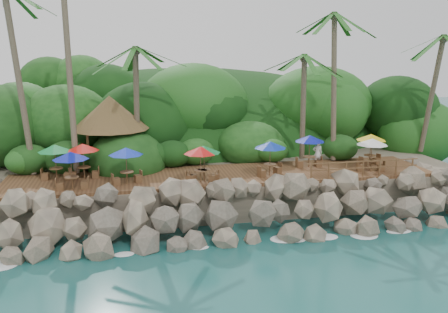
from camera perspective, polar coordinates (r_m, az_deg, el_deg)
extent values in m
plane|color=#19514F|center=(24.46, 2.91, -10.82)|extent=(140.00, 140.00, 0.00)
cube|color=gray|center=(39.12, -2.98, -0.26)|extent=(32.00, 25.20, 2.10)
ellipsoid|color=#143811|center=(46.60, -4.38, 0.48)|extent=(44.80, 28.00, 15.40)
cube|color=brown|center=(29.28, 0.00, -2.29)|extent=(26.00, 5.00, 0.20)
ellipsoid|color=white|center=(24.25, -18.79, -11.64)|extent=(1.20, 0.80, 0.06)
ellipsoid|color=white|center=(24.04, -11.54, -11.43)|extent=(1.20, 0.80, 0.06)
ellipsoid|color=white|center=(24.19, -4.29, -11.03)|extent=(1.20, 0.80, 0.06)
ellipsoid|color=white|center=(24.72, 2.73, -10.49)|extent=(1.20, 0.80, 0.06)
ellipsoid|color=white|center=(25.58, 9.35, -9.83)|extent=(1.20, 0.80, 0.06)
ellipsoid|color=white|center=(26.76, 15.44, -9.10)|extent=(1.20, 0.80, 0.06)
ellipsoid|color=white|center=(28.21, 20.94, -8.36)|extent=(1.20, 0.80, 0.06)
cylinder|color=brown|center=(31.07, -23.39, 8.07)|extent=(1.43, 1.52, 11.00)
cylinder|color=brown|center=(30.67, -18.19, 10.92)|extent=(0.81, 3.67, 13.39)
cylinder|color=brown|center=(31.20, -10.45, 5.75)|extent=(0.51, 1.29, 7.63)
ellipsoid|color=#23601E|center=(31.00, -10.74, 12.78)|extent=(6.00, 6.00, 2.40)
cylinder|color=brown|center=(33.09, 9.49, 5.73)|extent=(0.68, 0.79, 7.15)
ellipsoid|color=#23601E|center=(32.87, 9.72, 11.91)|extent=(6.00, 6.00, 2.40)
cylinder|color=brown|center=(33.47, 13.07, 8.06)|extent=(0.56, 1.70, 9.90)
ellipsoid|color=#23601E|center=(33.48, 13.51, 16.57)|extent=(6.00, 6.00, 2.40)
cylinder|color=brown|center=(37.61, 23.70, 6.68)|extent=(0.54, 1.64, 8.45)
ellipsoid|color=#23601E|center=(37.49, 24.28, 13.13)|extent=(6.00, 6.00, 2.40)
cylinder|color=brown|center=(30.91, -16.00, 0.49)|extent=(0.16, 0.16, 2.40)
cylinder|color=brown|center=(30.82, -10.80, 0.72)|extent=(0.16, 0.16, 2.40)
cylinder|color=brown|center=(33.65, -15.67, 1.46)|extent=(0.16, 0.16, 2.40)
cylinder|color=brown|center=(33.57, -10.90, 1.67)|extent=(0.16, 0.16, 2.40)
cone|color=brown|center=(31.84, -13.55, 5.16)|extent=(5.03, 5.03, 2.20)
cylinder|color=brown|center=(29.33, -16.45, -1.90)|extent=(0.07, 0.07, 0.69)
cylinder|color=brown|center=(29.25, -16.50, -1.23)|extent=(0.78, 0.78, 0.05)
cylinder|color=brown|center=(29.18, -16.54, -0.61)|extent=(0.05, 0.05, 2.04)
cone|color=red|center=(29.00, -16.64, 1.08)|extent=(1.94, 1.94, 0.42)
cube|color=brown|center=(29.44, -17.69, -2.19)|extent=(0.40, 0.40, 0.43)
cube|color=brown|center=(29.30, -15.18, -2.10)|extent=(0.40, 0.40, 0.43)
cylinder|color=brown|center=(27.35, -2.81, -2.42)|extent=(0.07, 0.07, 0.69)
cylinder|color=brown|center=(27.26, -2.82, -1.70)|extent=(0.78, 0.78, 0.05)
cylinder|color=brown|center=(27.18, -2.83, -1.04)|extent=(0.05, 0.05, 2.04)
cone|color=#BB0C0B|center=(26.99, -2.85, 0.78)|extent=(1.94, 1.94, 0.42)
cube|color=brown|center=(27.44, -4.16, -2.67)|extent=(0.47, 0.47, 0.43)
cube|color=brown|center=(27.34, -1.45, -2.69)|extent=(0.47, 0.47, 0.43)
cylinder|color=brown|center=(31.40, 10.17, -0.64)|extent=(0.07, 0.07, 0.69)
cylinder|color=brown|center=(31.32, 10.19, -0.02)|extent=(0.78, 0.78, 0.05)
cylinder|color=brown|center=(31.25, 10.21, 0.56)|extent=(0.05, 0.05, 2.04)
cone|color=#0B159A|center=(31.08, 10.28, 2.15)|extent=(1.94, 1.94, 0.42)
cube|color=brown|center=(31.19, 9.06, -0.94)|extent=(0.39, 0.39, 0.43)
cube|color=brown|center=(31.67, 11.24, -0.81)|extent=(0.39, 0.39, 0.43)
cylinder|color=brown|center=(28.97, 5.52, -1.61)|extent=(0.07, 0.07, 0.69)
cylinder|color=brown|center=(28.89, 5.54, -0.93)|extent=(0.78, 0.78, 0.05)
cylinder|color=brown|center=(28.82, 5.55, -0.30)|extent=(0.05, 0.05, 2.04)
cone|color=#0C2A9D|center=(28.64, 5.59, 1.41)|extent=(1.94, 1.94, 0.42)
cube|color=brown|center=(28.59, 4.54, -2.05)|extent=(0.52, 0.52, 0.43)
cube|color=brown|center=(29.43, 6.46, -1.67)|extent=(0.52, 0.52, 0.43)
cylinder|color=brown|center=(29.55, -19.49, -2.00)|extent=(0.07, 0.07, 0.69)
cylinder|color=brown|center=(29.47, -19.54, -1.34)|extent=(0.78, 0.78, 0.05)
cylinder|color=brown|center=(29.40, -19.58, -0.72)|extent=(0.05, 0.05, 2.04)
cone|color=#0D7530|center=(29.22, -19.71, 0.96)|extent=(1.94, 1.94, 0.42)
cube|color=brown|center=(29.77, -20.67, -2.24)|extent=(0.44, 0.44, 0.43)
cube|color=brown|center=(29.41, -18.26, -2.24)|extent=(0.44, 0.44, 0.43)
cylinder|color=brown|center=(27.56, -2.39, -2.30)|extent=(0.07, 0.07, 0.69)
cylinder|color=brown|center=(27.47, -2.40, -1.59)|extent=(0.78, 0.78, 0.05)
cylinder|color=brown|center=(27.40, -2.40, -0.93)|extent=(0.05, 0.05, 2.04)
cone|color=#0B672B|center=(27.21, -2.42, 0.87)|extent=(1.94, 1.94, 0.42)
cube|color=brown|center=(27.53, -3.73, -2.61)|extent=(0.41, 0.41, 0.43)
cube|color=brown|center=(27.67, -1.05, -2.50)|extent=(0.41, 0.41, 0.43)
cylinder|color=brown|center=(27.58, -11.58, -2.53)|extent=(0.07, 0.07, 0.69)
cylinder|color=brown|center=(27.50, -11.61, -1.83)|extent=(0.78, 0.78, 0.05)
cylinder|color=brown|center=(27.42, -11.64, -1.17)|extent=(0.05, 0.05, 2.04)
cone|color=#0D27B1|center=(27.23, -11.72, 0.63)|extent=(1.94, 1.94, 0.42)
cube|color=brown|center=(27.42, -12.85, -2.96)|extent=(0.49, 0.49, 0.43)
cube|color=brown|center=(27.82, -10.31, -2.63)|extent=(0.49, 0.49, 0.43)
cylinder|color=brown|center=(31.21, 17.22, -1.09)|extent=(0.07, 0.07, 0.69)
cylinder|color=brown|center=(31.14, 17.26, -0.46)|extent=(0.78, 0.78, 0.05)
cylinder|color=brown|center=(31.07, 17.30, 0.12)|extent=(0.05, 0.05, 2.04)
cone|color=white|center=(30.90, 17.40, 1.71)|extent=(1.94, 1.94, 0.42)
cube|color=brown|center=(31.06, 16.06, -1.33)|extent=(0.46, 0.46, 0.43)
cube|color=brown|center=(31.44, 18.33, -1.32)|extent=(0.46, 0.46, 0.43)
cylinder|color=brown|center=(32.79, 17.11, -0.45)|extent=(0.07, 0.07, 0.69)
cylinder|color=brown|center=(32.72, 17.15, 0.15)|extent=(0.78, 0.78, 0.05)
cylinder|color=brown|center=(32.65, 17.19, 0.71)|extent=(0.05, 0.05, 2.04)
cone|color=yellow|center=(32.49, 17.28, 2.23)|extent=(1.94, 1.94, 0.42)
cube|color=brown|center=(32.34, 16.34, -0.81)|extent=(0.50, 0.50, 0.43)
cube|color=brown|center=(33.30, 17.83, -0.53)|extent=(0.50, 0.50, 0.43)
cylinder|color=brown|center=(27.22, -17.77, -3.09)|extent=(0.07, 0.07, 0.69)
cylinder|color=brown|center=(27.13, -17.81, -2.37)|extent=(0.78, 0.78, 0.05)
cylinder|color=brown|center=(27.05, -17.86, -1.71)|extent=(0.05, 0.05, 2.04)
cone|color=#0B169A|center=(26.86, -17.98, 0.11)|extent=(1.94, 1.94, 0.42)
cube|color=brown|center=(27.34, -19.10, -3.40)|extent=(0.39, 0.39, 0.43)
cube|color=brown|center=(27.18, -16.39, -3.30)|extent=(0.39, 0.39, 0.43)
cylinder|color=brown|center=(28.31, 10.46, -1.77)|extent=(0.10, 0.10, 1.00)
cylinder|color=brown|center=(28.73, 12.50, -1.65)|extent=(0.10, 0.10, 1.00)
cylinder|color=brown|center=(29.20, 14.47, -1.53)|extent=(0.10, 0.10, 1.00)
cylinder|color=brown|center=(29.69, 16.38, -1.41)|extent=(0.10, 0.10, 1.00)
cylinder|color=brown|center=(30.22, 18.22, -1.29)|extent=(0.10, 0.10, 1.00)
cylinder|color=brown|center=(30.78, 20.00, -1.18)|extent=(0.10, 0.10, 1.00)
cylinder|color=brown|center=(31.36, 21.71, -1.07)|extent=(0.10, 0.10, 1.00)
cube|color=brown|center=(29.59, 16.43, -0.56)|extent=(7.20, 0.06, 0.06)
cube|color=brown|center=(29.68, 16.38, -1.31)|extent=(7.20, 0.06, 0.06)
imported|color=white|center=(31.67, 11.17, 0.39)|extent=(0.67, 0.47, 1.72)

